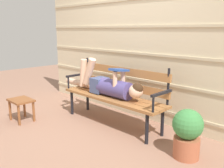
% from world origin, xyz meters
% --- Properties ---
extents(ground_plane, '(12.00, 12.00, 0.00)m').
position_xyz_m(ground_plane, '(0.00, 0.00, 0.00)').
color(ground_plane, '#936B56').
extents(house_siding, '(4.43, 0.08, 2.42)m').
position_xyz_m(house_siding, '(0.00, 0.71, 1.21)').
color(house_siding, beige).
rests_on(house_siding, ground).
extents(park_bench, '(1.74, 0.44, 0.90)m').
position_xyz_m(park_bench, '(-0.00, 0.22, 0.48)').
color(park_bench, '#9E6638').
rests_on(park_bench, ground).
extents(reclining_person, '(1.70, 0.27, 0.53)m').
position_xyz_m(reclining_person, '(-0.08, 0.15, 0.58)').
color(reclining_person, '#514784').
extents(footstool, '(0.38, 0.29, 0.34)m').
position_xyz_m(footstool, '(-1.06, -0.73, 0.27)').
color(footstool, brown).
rests_on(footstool, ground).
extents(potted_plant, '(0.33, 0.33, 0.55)m').
position_xyz_m(potted_plant, '(1.27, 0.03, 0.29)').
color(potted_plant, '#AD5B3D').
rests_on(potted_plant, ground).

